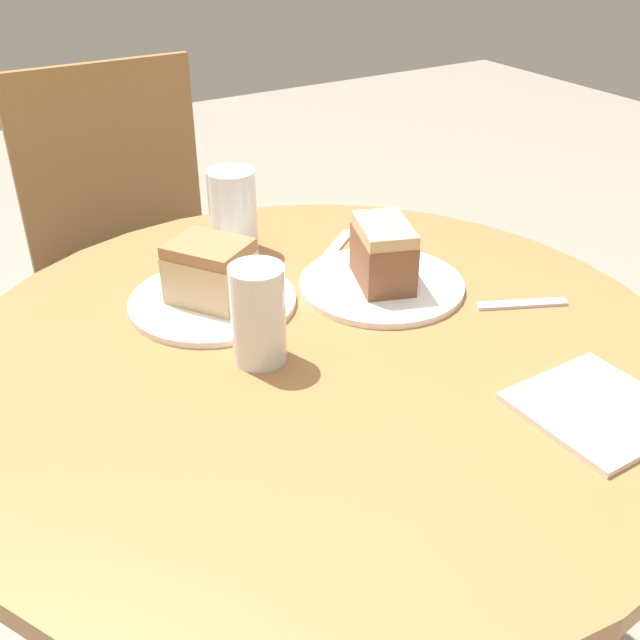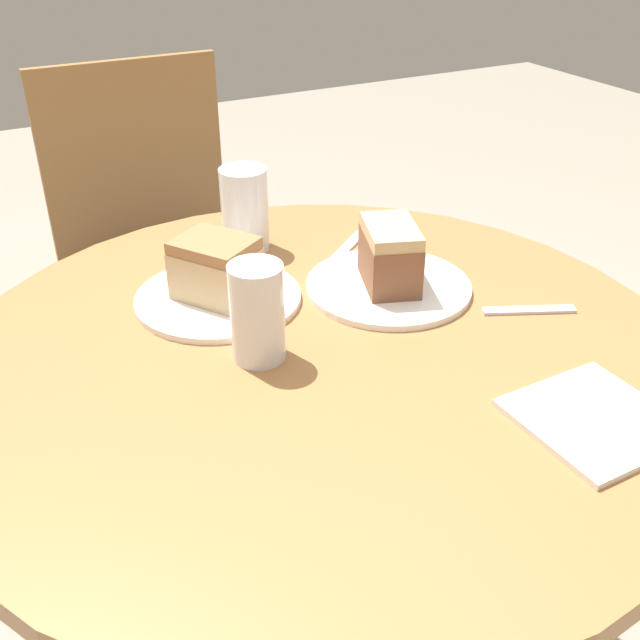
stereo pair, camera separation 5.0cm
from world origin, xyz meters
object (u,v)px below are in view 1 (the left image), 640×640
Objects in this scene: plate_far at (213,301)px; glass_water at (258,320)px; cake_slice_near at (383,253)px; cake_slice_far at (210,271)px; chair at (142,275)px; plate_near at (382,284)px; glass_lemonade at (233,216)px.

glass_water is at bearing -92.11° from plate_far.
cake_slice_near is 0.96× the size of cake_slice_far.
plate_near is at bearing -79.27° from chair.
chair is 0.73m from plate_far.
chair is 3.83× the size of plate_near.
cake_slice_far is 1.07× the size of glass_water.
glass_lemonade is (-0.13, 0.24, 0.00)m from cake_slice_near.
plate_near is 0.26m from cake_slice_far.
plate_near is (0.14, -0.76, 0.28)m from chair.
plate_far is 1.80× the size of cake_slice_near.
cake_slice_far is 1.02× the size of glass_lemonade.
glass_lemonade reaches higher than plate_near.
cake_slice_near is 0.27m from glass_lemonade.
cake_slice_far is at bearing 87.89° from glass_water.
plate_near is at bearing 0.00° from cake_slice_near.
chair reaches higher than cake_slice_near.
plate_near is 0.25m from plate_far.
cake_slice_far is at bearing 0.00° from plate_far.
chair is at bearing 81.86° from cake_slice_far.
glass_water is at bearing -162.74° from plate_near.
glass_water is (-0.11, -0.31, -0.00)m from glass_lemonade.
glass_water is (-0.01, -0.16, 0.00)m from cake_slice_far.
glass_lemonade is (-0.13, 0.24, 0.05)m from plate_near.
cake_slice_far is at bearing -125.85° from glass_lemonade.
glass_water is at bearing -92.11° from cake_slice_far.
chair reaches higher than plate_near.
cake_slice_near is 0.25m from cake_slice_far.
glass_lemonade is 0.33m from glass_water.
plate_far is 1.85× the size of glass_water.
plate_near is at bearing -19.65° from cake_slice_far.
glass_lemonade reaches higher than glass_water.
glass_lemonade is at bearing 54.15° from cake_slice_far.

